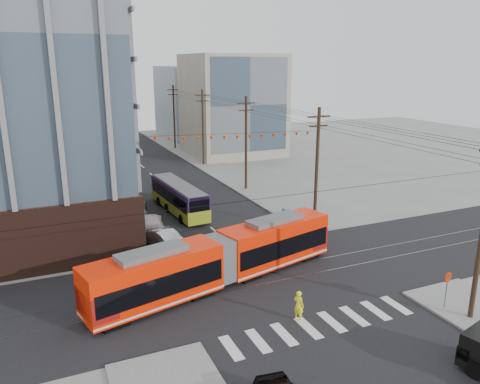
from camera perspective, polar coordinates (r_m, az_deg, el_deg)
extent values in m
plane|color=slate|center=(30.70, 6.61, -13.13)|extent=(160.00, 160.00, 0.00)
cube|color=#8C99A5|center=(75.35, -26.48, 9.60)|extent=(18.00, 16.00, 18.00)
cube|color=gray|center=(77.42, -1.00, 10.56)|extent=(14.00, 14.00, 16.00)
cube|color=gray|center=(95.19, -24.34, 11.35)|extent=(16.00, 18.00, 20.00)
cube|color=#8C99A5|center=(96.83, -4.58, 10.91)|extent=(16.00, 16.00, 14.00)
cylinder|color=black|center=(82.72, -8.04, 8.99)|extent=(0.30, 0.30, 11.00)
imported|color=#ABB0B8|center=(39.39, -9.66, -5.41)|extent=(2.95, 4.81, 1.50)
imported|color=#BFB7B7|center=(42.85, -10.85, -3.71)|extent=(2.97, 5.55, 1.53)
imported|color=#5B5C5D|center=(47.47, -12.69, -1.96)|extent=(3.46, 5.60, 1.45)
imported|color=#F6F71C|center=(28.39, 7.16, -13.56)|extent=(0.68, 0.80, 1.85)
cube|color=#5A5763|center=(45.29, 6.98, -2.99)|extent=(1.59, 3.94, 0.77)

